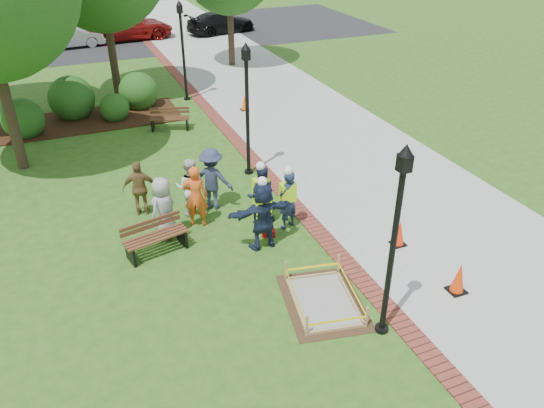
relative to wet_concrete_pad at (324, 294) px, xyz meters
name	(u,v)px	position (x,y,z in m)	size (l,w,h in m)	color
ground	(272,265)	(-0.53, 1.74, -0.23)	(100.00, 100.00, 0.00)	#285116
sidewalk	(290,109)	(4.47, 11.74, -0.22)	(6.00, 60.00, 0.02)	#9E9E99
brick_edging	(218,120)	(1.22, 11.74, -0.22)	(0.50, 60.00, 0.03)	maroon
mulch_bed	(92,120)	(-3.53, 13.74, -0.21)	(7.00, 3.00, 0.05)	#381E0F
parking_lot	(114,37)	(-0.53, 28.74, -0.23)	(36.00, 12.00, 0.01)	black
wet_concrete_pad	(324,294)	(0.00, 0.00, 0.00)	(2.10, 2.58, 0.55)	#47331E
bench_near	(157,244)	(-3.04, 3.35, 0.05)	(1.71, 0.88, 0.88)	brown
bench_far	(170,123)	(-0.79, 11.50, 0.03)	(1.61, 0.96, 0.83)	#51341B
cone_front	(459,279)	(3.01, -0.85, 0.15)	(0.40, 0.40, 0.79)	black
cone_back	(399,234)	(2.86, 1.29, 0.11)	(0.37, 0.37, 0.72)	black
cone_far	(245,103)	(2.65, 12.42, 0.09)	(0.34, 0.34, 0.68)	black
toolbox	(268,233)	(-0.11, 2.99, -0.14)	(0.37, 0.20, 0.18)	#A50C0D
lamp_near	(395,231)	(0.72, -1.26, 2.25)	(0.28, 0.28, 4.26)	black
lamp_mid	(247,101)	(0.72, 6.74, 2.25)	(0.28, 0.28, 4.26)	black
lamp_far	(182,44)	(0.72, 14.74, 2.25)	(0.28, 0.28, 4.26)	black
shrub_a	(27,136)	(-6.03, 12.99, -0.23)	(1.56, 1.56, 1.56)	#164614
shrub_b	(75,117)	(-4.15, 14.39, -0.23)	(1.85, 1.85, 1.85)	#164614
shrub_c	(116,120)	(-2.61, 13.41, -0.23)	(1.18, 1.18, 1.18)	#164614
shrub_d	(140,107)	(-1.42, 14.53, -0.23)	(1.66, 1.66, 1.66)	#164614
shrub_e	(78,115)	(-4.01, 14.53, -0.23)	(0.96, 0.96, 0.96)	#164614
casual_person_a	(164,208)	(-2.65, 4.01, 0.64)	(0.66, 0.62, 1.75)	#979797
casual_person_b	(196,196)	(-1.71, 4.28, 0.66)	(0.67, 0.57, 1.79)	#DC5319
casual_person_c	(190,187)	(-1.70, 4.89, 0.63)	(0.65, 0.55, 1.74)	silver
casual_person_d	(140,188)	(-3.00, 5.46, 0.59)	(0.60, 0.46, 1.65)	brown
casual_person_e	(212,179)	(-1.02, 5.02, 0.69)	(0.71, 0.65, 1.86)	#2C324D
hivis_worker_a	(263,213)	(-0.43, 2.60, 0.76)	(0.61, 0.41, 2.03)	#171C3C
hivis_worker_b	(288,198)	(0.54, 3.21, 0.68)	(0.64, 0.53, 1.85)	#1A2145
hivis_worker_c	(261,193)	(-0.02, 3.75, 0.68)	(0.58, 0.41, 1.85)	#16223B
parked_car_b	(72,48)	(-3.31, 26.82, -0.23)	(4.32, 1.88, 1.41)	#ABAAAF
parked_car_c	(132,39)	(0.45, 27.70, -0.23)	(4.95, 2.15, 1.61)	maroon
parked_car_d	(222,33)	(6.38, 27.23, -0.23)	(4.55, 1.98, 1.48)	black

